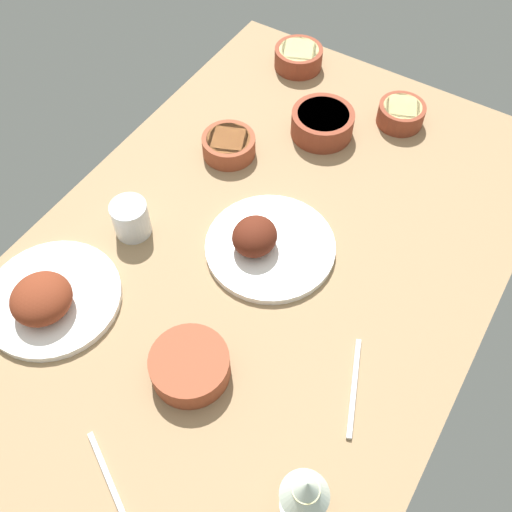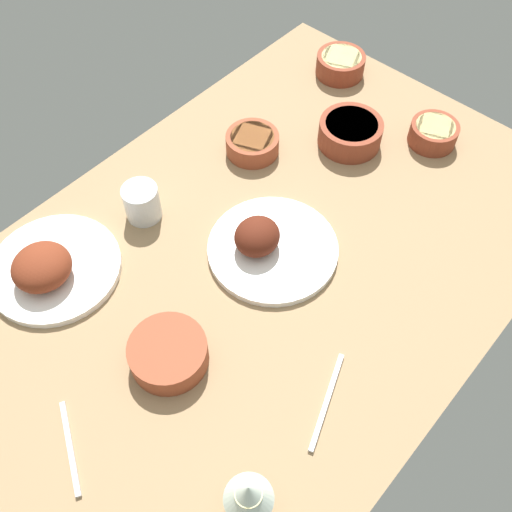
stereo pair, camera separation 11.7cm
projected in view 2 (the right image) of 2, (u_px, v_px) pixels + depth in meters
The scene contains 12 objects.
dining_table at pixel (256, 267), 120.51cm from camera, with size 140.00×90.00×4.00cm, color #937551.
plate_near_viewer at pixel (49, 268), 114.88cm from camera, with size 26.37×26.37×8.32cm.
plate_far_side at pixel (267, 245), 118.60cm from camera, with size 26.68×26.68×8.30cm.
bowl_cream at pixel (350, 132), 135.80cm from camera, with size 14.72×14.72×5.99cm.
bowl_soup at pixel (252, 143), 134.76cm from camera, with size 12.28×12.28×4.69cm.
bowl_potatoes at pixel (340, 64), 150.74cm from camera, with size 12.44×12.44×5.34cm.
bowl_onions at pixel (168, 353), 104.17cm from camera, with size 14.24×14.24×5.14cm.
bowl_pasta at pixel (433, 133), 136.39cm from camera, with size 11.15×11.15×5.03cm.
wine_glass at pixel (249, 494), 83.70cm from camera, with size 7.60×7.60×14.00cm.
water_tumbler at pixel (142, 202), 122.68cm from camera, with size 7.60×7.60×7.93cm, color silver.
fork_loose at pixel (70, 448), 96.97cm from camera, with size 16.41×0.90×0.80cm, color silver.
spoon_loose at pixel (327, 401), 101.57cm from camera, with size 18.57×0.90×0.80cm, color silver.
Camera 2 is at (-50.00, -44.88, 102.07)cm, focal length 41.14 mm.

